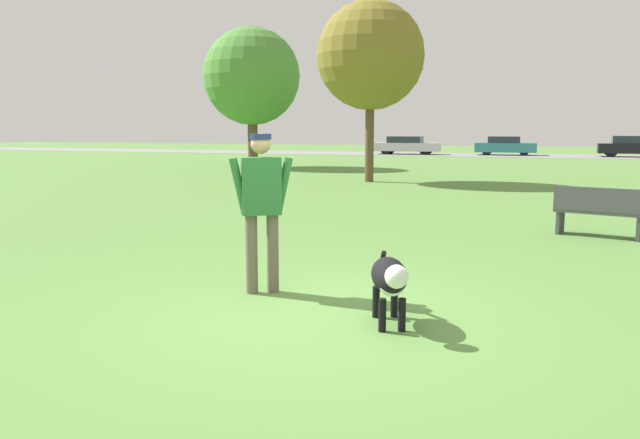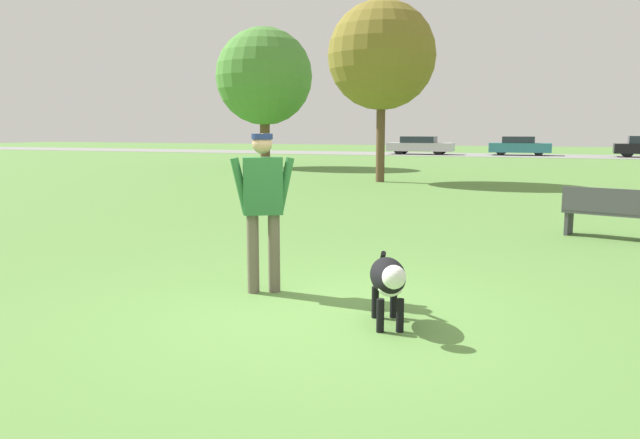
{
  "view_description": "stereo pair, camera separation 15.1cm",
  "coord_description": "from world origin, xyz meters",
  "px_view_note": "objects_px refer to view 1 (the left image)",
  "views": [
    {
      "loc": [
        1.91,
        -5.61,
        1.8
      ],
      "look_at": [
        -0.04,
        0.22,
        0.9
      ],
      "focal_mm": 35.0,
      "sensor_mm": 36.0,
      "label": 1
    },
    {
      "loc": [
        2.05,
        -5.56,
        1.8
      ],
      "look_at": [
        -0.04,
        0.22,
        0.9
      ],
      "focal_mm": 35.0,
      "sensor_mm": 36.0,
      "label": 2
    }
  ],
  "objects_px": {
    "person": "(261,199)",
    "parked_car_silver": "(407,145)",
    "parked_car_teal": "(505,146)",
    "parked_car_black": "(631,147)",
    "park_bench": "(599,210)",
    "tree_mid_center": "(370,56)",
    "tree_far_left": "(252,77)",
    "dog": "(390,278)",
    "frisbee": "(391,282)"
  },
  "relations": [
    {
      "from": "parked_car_silver",
      "to": "park_bench",
      "type": "xyz_separation_m",
      "value": [
        9.2,
        -31.77,
        -0.18
      ]
    },
    {
      "from": "person",
      "to": "parked_car_black",
      "type": "xyz_separation_m",
      "value": [
        8.73,
        37.12,
        -0.39
      ]
    },
    {
      "from": "tree_mid_center",
      "to": "park_bench",
      "type": "height_order",
      "value": "tree_mid_center"
    },
    {
      "from": "parked_car_teal",
      "to": "park_bench",
      "type": "distance_m",
      "value": 32.63
    },
    {
      "from": "tree_far_left",
      "to": "park_bench",
      "type": "height_order",
      "value": "tree_far_left"
    },
    {
      "from": "tree_mid_center",
      "to": "parked_car_black",
      "type": "distance_m",
      "value": 25.54
    },
    {
      "from": "parked_car_black",
      "to": "frisbee",
      "type": "bearing_deg",
      "value": -99.35
    },
    {
      "from": "dog",
      "to": "frisbee",
      "type": "distance_m",
      "value": 1.69
    },
    {
      "from": "dog",
      "to": "parked_car_black",
      "type": "bearing_deg",
      "value": 148.42
    },
    {
      "from": "person",
      "to": "tree_far_left",
      "type": "relative_size",
      "value": 0.28
    },
    {
      "from": "tree_mid_center",
      "to": "dog",
      "type": "bearing_deg",
      "value": -75.28
    },
    {
      "from": "tree_far_left",
      "to": "park_bench",
      "type": "xyz_separation_m",
      "value": [
        13.3,
        -15.37,
        -3.67
      ]
    },
    {
      "from": "frisbee",
      "to": "parked_car_silver",
      "type": "bearing_deg",
      "value": 100.4
    },
    {
      "from": "person",
      "to": "parked_car_teal",
      "type": "bearing_deg",
      "value": 59.42
    },
    {
      "from": "frisbee",
      "to": "tree_mid_center",
      "type": "height_order",
      "value": "tree_mid_center"
    },
    {
      "from": "person",
      "to": "tree_mid_center",
      "type": "xyz_separation_m",
      "value": [
        -2.39,
        14.4,
        3.12
      ]
    },
    {
      "from": "tree_far_left",
      "to": "parked_car_black",
      "type": "distance_m",
      "value": 24.95
    },
    {
      "from": "tree_far_left",
      "to": "parked_car_teal",
      "type": "height_order",
      "value": "tree_far_left"
    },
    {
      "from": "dog",
      "to": "parked_car_black",
      "type": "height_order",
      "value": "parked_car_black"
    },
    {
      "from": "person",
      "to": "parked_car_teal",
      "type": "xyz_separation_m",
      "value": [
        1.19,
        37.52,
        -0.42
      ]
    },
    {
      "from": "tree_mid_center",
      "to": "parked_car_teal",
      "type": "height_order",
      "value": "tree_mid_center"
    },
    {
      "from": "tree_mid_center",
      "to": "tree_far_left",
      "type": "height_order",
      "value": "tree_far_left"
    },
    {
      "from": "person",
      "to": "tree_far_left",
      "type": "distance_m",
      "value": 22.66
    },
    {
      "from": "frisbee",
      "to": "parked_car_black",
      "type": "bearing_deg",
      "value": 78.34
    },
    {
      "from": "tree_mid_center",
      "to": "park_bench",
      "type": "relative_size",
      "value": 4.09
    },
    {
      "from": "person",
      "to": "parked_car_black",
      "type": "distance_m",
      "value": 38.14
    },
    {
      "from": "person",
      "to": "parked_car_silver",
      "type": "distance_m",
      "value": 37.17
    },
    {
      "from": "park_bench",
      "to": "parked_car_silver",
      "type": "bearing_deg",
      "value": -57.28
    },
    {
      "from": "frisbee",
      "to": "park_bench",
      "type": "relative_size",
      "value": 0.16
    },
    {
      "from": "dog",
      "to": "parked_car_teal",
      "type": "xyz_separation_m",
      "value": [
        -0.39,
        38.23,
        0.17
      ]
    },
    {
      "from": "tree_mid_center",
      "to": "parked_car_silver",
      "type": "relative_size",
      "value": 1.34
    },
    {
      "from": "tree_far_left",
      "to": "parked_car_black",
      "type": "relative_size",
      "value": 1.62
    },
    {
      "from": "dog",
      "to": "tree_mid_center",
      "type": "height_order",
      "value": "tree_mid_center"
    },
    {
      "from": "dog",
      "to": "tree_far_left",
      "type": "height_order",
      "value": "tree_far_left"
    },
    {
      "from": "dog",
      "to": "parked_car_black",
      "type": "relative_size",
      "value": 0.27
    },
    {
      "from": "parked_car_teal",
      "to": "tree_far_left",
      "type": "bearing_deg",
      "value": -122.09
    },
    {
      "from": "person",
      "to": "parked_car_silver",
      "type": "bearing_deg",
      "value": 69.48
    },
    {
      "from": "tree_far_left",
      "to": "parked_car_teal",
      "type": "relative_size",
      "value": 1.61
    },
    {
      "from": "dog",
      "to": "tree_mid_center",
      "type": "bearing_deg",
      "value": 173.84
    },
    {
      "from": "tree_far_left",
      "to": "tree_mid_center",
      "type": "bearing_deg",
      "value": -40.32
    },
    {
      "from": "dog",
      "to": "frisbee",
      "type": "relative_size",
      "value": 4.6
    },
    {
      "from": "frisbee",
      "to": "tree_far_left",
      "type": "height_order",
      "value": "tree_far_left"
    },
    {
      "from": "parked_car_teal",
      "to": "parked_car_black",
      "type": "bearing_deg",
      "value": -3.33
    },
    {
      "from": "person",
      "to": "tree_far_left",
      "type": "xyz_separation_m",
      "value": [
        -9.43,
        20.37,
        3.08
      ]
    },
    {
      "from": "parked_car_black",
      "to": "park_bench",
      "type": "height_order",
      "value": "parked_car_black"
    },
    {
      "from": "parked_car_silver",
      "to": "parked_car_teal",
      "type": "distance_m",
      "value": 6.56
    },
    {
      "from": "frisbee",
      "to": "tree_mid_center",
      "type": "relative_size",
      "value": 0.04
    },
    {
      "from": "dog",
      "to": "tree_mid_center",
      "type": "xyz_separation_m",
      "value": [
        -3.97,
        15.11,
        3.71
      ]
    },
    {
      "from": "person",
      "to": "tree_mid_center",
      "type": "bearing_deg",
      "value": 70.66
    },
    {
      "from": "frisbee",
      "to": "parked_car_black",
      "type": "height_order",
      "value": "parked_car_black"
    }
  ]
}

